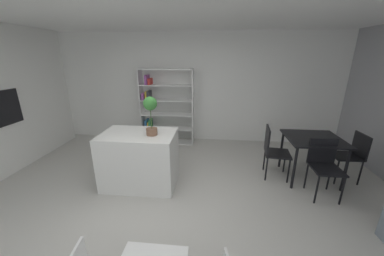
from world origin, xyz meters
name	(u,v)px	position (x,y,z in m)	size (l,w,h in m)	color
ground_plane	(166,207)	(0.00, 0.00, 0.00)	(10.33, 10.33, 0.00)	beige
back_partition	(188,88)	(0.00, 2.84, 1.33)	(7.50, 0.06, 2.65)	white
built_in_oven	(4,108)	(-3.03, 0.81, 1.23)	(0.06, 0.61, 0.61)	black
kitchen_island	(140,159)	(-0.55, 0.60, 0.46)	(1.19, 0.79, 0.91)	white
potted_plant_on_island	(151,111)	(-0.31, 0.57, 1.30)	(0.21, 0.21, 0.61)	brown
open_bookshelf	(163,108)	(-0.58, 2.51, 0.90)	(1.28, 0.33, 1.82)	white
dining_table	(313,143)	(2.37, 1.07, 0.68)	(0.90, 0.87, 0.77)	black
dining_chair_near	(324,162)	(2.37, 0.62, 0.54)	(0.42, 0.45, 0.89)	black
dining_chair_island_side	(272,148)	(1.71, 1.09, 0.55)	(0.47, 0.49, 0.92)	black
dining_chair_window_side	(352,153)	(3.04, 1.08, 0.52)	(0.45, 0.41, 0.86)	black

